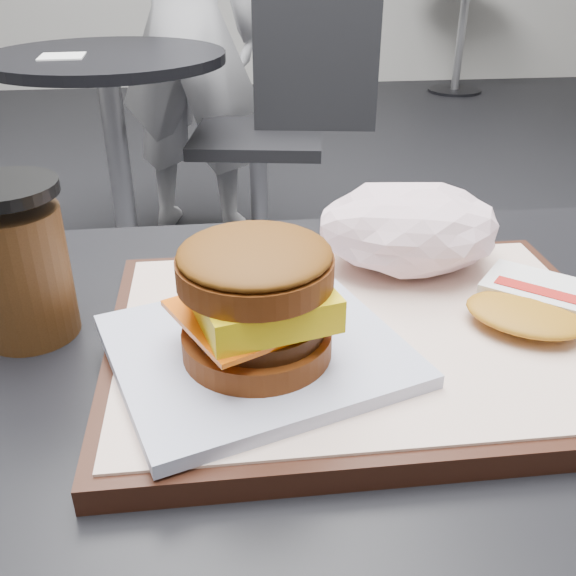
# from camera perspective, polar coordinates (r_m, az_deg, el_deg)

# --- Properties ---
(customer_table) EXTENTS (0.80, 0.60, 0.77)m
(customer_table) POSITION_cam_1_polar(r_m,az_deg,el_deg) (0.58, 0.51, -23.46)
(customer_table) COLOR #A5A5AA
(customer_table) RESTS_ON ground
(serving_tray) EXTENTS (0.38, 0.28, 0.02)m
(serving_tray) POSITION_cam_1_polar(r_m,az_deg,el_deg) (0.49, 6.81, -4.46)
(serving_tray) COLOR black
(serving_tray) RESTS_ON customer_table
(breakfast_sandwich) EXTENTS (0.23, 0.22, 0.09)m
(breakfast_sandwich) POSITION_cam_1_polar(r_m,az_deg,el_deg) (0.42, -2.80, -2.18)
(breakfast_sandwich) COLOR silver
(breakfast_sandwich) RESTS_ON serving_tray
(hash_brown) EXTENTS (0.14, 0.13, 0.02)m
(hash_brown) POSITION_cam_1_polar(r_m,az_deg,el_deg) (0.52, 21.14, -1.33)
(hash_brown) COLOR white
(hash_brown) RESTS_ON serving_tray
(crumpled_wrapper) EXTENTS (0.16, 0.12, 0.07)m
(crumpled_wrapper) POSITION_cam_1_polar(r_m,az_deg,el_deg) (0.57, 10.76, 5.28)
(crumpled_wrapper) COLOR white
(crumpled_wrapper) RESTS_ON serving_tray
(coffee_cup) EXTENTS (0.08, 0.08, 0.12)m
(coffee_cup) POSITION_cam_1_polar(r_m,az_deg,el_deg) (0.52, -22.74, 1.75)
(coffee_cup) COLOR #41240F
(coffee_cup) RESTS_ON customer_table
(neighbor_table) EXTENTS (0.70, 0.70, 0.75)m
(neighbor_table) POSITION_cam_1_polar(r_m,az_deg,el_deg) (2.09, -15.25, 14.09)
(neighbor_table) COLOR black
(neighbor_table) RESTS_ON ground
(napkin) EXTENTS (0.13, 0.13, 0.00)m
(napkin) POSITION_cam_1_polar(r_m,az_deg,el_deg) (2.00, -19.45, 18.85)
(napkin) COLOR white
(napkin) RESTS_ON neighbor_table
(neighbor_chair) EXTENTS (0.63, 0.48, 0.88)m
(neighbor_chair) POSITION_cam_1_polar(r_m,az_deg,el_deg) (2.18, -0.89, 14.56)
(neighbor_chair) COLOR #ADACB2
(neighbor_chair) RESTS_ON ground
(patron) EXTENTS (0.62, 0.48, 1.50)m
(patron) POSITION_cam_1_polar(r_m,az_deg,el_deg) (2.49, -9.18, 21.68)
(patron) COLOR silver
(patron) RESTS_ON ground
(bg_table_far) EXTENTS (0.66, 0.66, 0.75)m
(bg_table_far) POSITION_cam_1_polar(r_m,az_deg,el_deg) (5.22, 15.36, 22.56)
(bg_table_far) COLOR black
(bg_table_far) RESTS_ON ground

